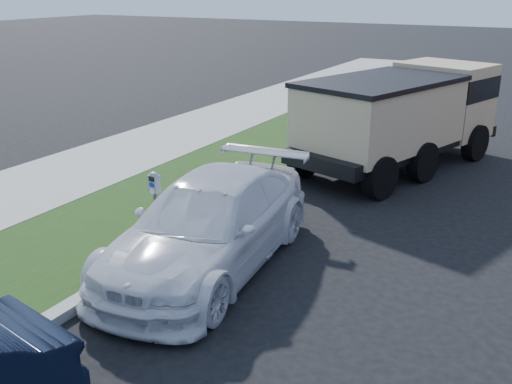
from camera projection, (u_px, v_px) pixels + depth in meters
The scene contains 5 objects.
ground at pixel (306, 289), 8.96m from camera, with size 120.00×120.00×0.00m, color black.
streetside at pixel (111, 189), 13.12m from camera, with size 6.12×50.00×0.15m.
parking_meter at pixel (155, 193), 9.76m from camera, with size 0.20×0.14×1.33m.
white_wagon at pixel (210, 224), 9.48m from camera, with size 2.01×4.95×1.44m, color silver.
dump_truck at pixel (404, 113), 14.62m from camera, with size 3.91×6.42×2.37m.
Camera 1 is at (3.17, -7.35, 4.34)m, focal length 42.00 mm.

